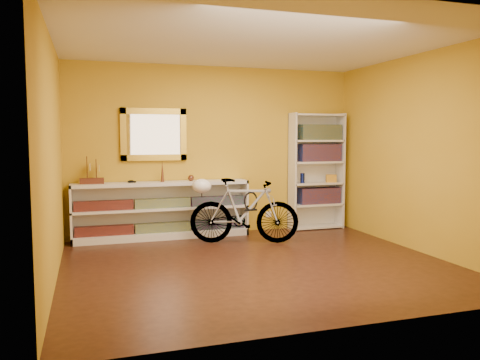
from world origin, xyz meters
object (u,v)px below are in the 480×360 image
object	(u,v)px
bookcase	(316,171)
helmet	(202,186)
bicycle	(244,211)
console_unit	(162,210)

from	to	relation	value
bookcase	helmet	bearing A→B (deg)	-166.18
helmet	bookcase	bearing A→B (deg)	13.82
bicycle	helmet	bearing A→B (deg)	90.00
console_unit	helmet	size ratio (longest dim) A/B	9.45
bookcase	console_unit	bearing A→B (deg)	-179.44
console_unit	bicycle	size ratio (longest dim) A/B	1.64
bookcase	helmet	xyz separation A→B (m)	(-2.05, -0.51, -0.13)
bookcase	helmet	size ratio (longest dim) A/B	6.90
console_unit	bicycle	world-z (taller)	bicycle
bicycle	helmet	size ratio (longest dim) A/B	5.74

